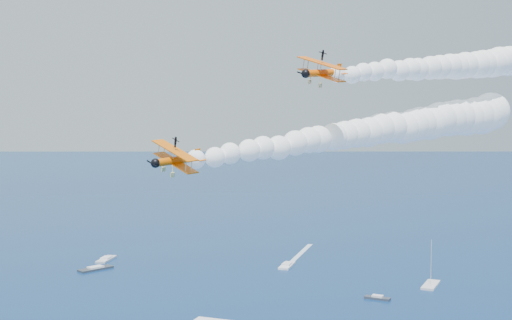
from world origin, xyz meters
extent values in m
cube|color=white|center=(45.19, 176.54, 0.35)|extent=(9.01, 12.25, 0.70)
cube|color=#2D343D|center=(-23.50, 186.63, 0.35)|extent=(12.97, 10.36, 0.70)
cube|color=silver|center=(83.70, 139.11, 0.35)|extent=(11.00, 12.58, 0.70)
cube|color=#303540|center=(60.52, 128.15, 0.35)|extent=(7.60, 6.83, 0.70)
cube|color=silver|center=(-19.74, 202.16, 0.35)|extent=(8.24, 12.76, 0.70)
cube|color=white|center=(57.11, 198.46, 0.03)|extent=(19.91, 34.34, 0.04)
camera|label=1|loc=(-19.36, -60.28, 56.27)|focal=47.40mm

